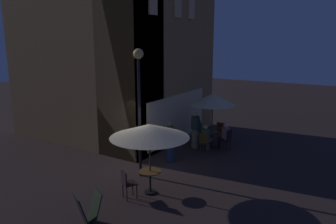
{
  "coord_description": "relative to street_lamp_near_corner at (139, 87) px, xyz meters",
  "views": [
    {
      "loc": [
        -8.84,
        -6.53,
        4.73
      ],
      "look_at": [
        1.22,
        -0.28,
        2.14
      ],
      "focal_mm": 34.94,
      "sensor_mm": 36.0,
      "label": 1
    }
  ],
  "objects": [
    {
      "name": "ground_plane",
      "position": [
        0.05,
        -0.09,
        -3.21
      ],
      "size": [
        60.0,
        60.0,
        0.0
      ],
      "primitive_type": "plane",
      "color": "#312421"
    },
    {
      "name": "patron_standing_4",
      "position": [
        1.73,
        -0.18,
        -2.4
      ],
      "size": [
        0.36,
        0.36,
        1.63
      ],
      "rotation": [
        0.0,
        0.0,
        0.95
      ],
      "color": "navy",
      "rests_on": "ground"
    },
    {
      "name": "cafe_chair_1",
      "position": [
        4.24,
        -1.59,
        -2.66
      ],
      "size": [
        0.42,
        0.42,
        0.95
      ],
      "rotation": [
        0.0,
        0.0,
        1.46
      ],
      "color": "black",
      "rests_on": "ground"
    },
    {
      "name": "patron_seated_2",
      "position": [
        4.43,
        -0.13,
        -2.54
      ],
      "size": [
        0.36,
        0.52,
        1.19
      ],
      "rotation": [
        0.0,
        0.0,
        -1.73
      ],
      "color": "slate",
      "rests_on": "ground"
    },
    {
      "name": "cafe_table_1",
      "position": [
        -0.94,
        -1.08,
        -2.69
      ],
      "size": [
        0.69,
        0.69,
        0.74
      ],
      "color": "black",
      "rests_on": "ground"
    },
    {
      "name": "street_lamp_near_corner",
      "position": [
        0.0,
        0.0,
        0.0
      ],
      "size": [
        0.35,
        0.35,
        4.48
      ],
      "color": "black",
      "rests_on": "ground"
    },
    {
      "name": "cafe_table_0",
      "position": [
        4.33,
        -0.8,
        -2.73
      ],
      "size": [
        0.62,
        0.62,
        0.72
      ],
      "color": "black",
      "rests_on": "ground"
    },
    {
      "name": "patron_seated_0",
      "position": [
        3.61,
        -0.84,
        -2.52
      ],
      "size": [
        0.56,
        0.4,
        1.21
      ],
      "rotation": [
        0.0,
        0.0,
        0.07
      ],
      "color": "#7A685C",
      "rests_on": "ground"
    },
    {
      "name": "cafe_chair_3",
      "position": [
        4.46,
        0.02,
        -2.62
      ],
      "size": [
        0.44,
        0.44,
        0.99
      ],
      "rotation": [
        0.0,
        0.0,
        -1.73
      ],
      "color": "black",
      "rests_on": "ground"
    },
    {
      "name": "patio_umbrella_0",
      "position": [
        4.33,
        -0.8,
        -1.02
      ],
      "size": [
        1.99,
        1.99,
        2.47
      ],
      "color": "black",
      "rests_on": "ground"
    },
    {
      "name": "menu_sandwich_board",
      "position": [
        -3.29,
        -0.75,
        -2.77
      ],
      "size": [
        0.82,
        0.78,
        0.87
      ],
      "rotation": [
        0.0,
        0.0,
        -0.47
      ],
      "color": "black",
      "rests_on": "ground"
    },
    {
      "name": "cafe_chair_4",
      "position": [
        -1.62,
        -0.7,
        -2.66
      ],
      "size": [
        0.55,
        0.55,
        0.9
      ],
      "rotation": [
        0.0,
        0.0,
        -0.51
      ],
      "color": "black",
      "rests_on": "ground"
    },
    {
      "name": "cafe_building",
      "position": [
        3.07,
        3.41,
        0.95
      ],
      "size": [
        7.03,
        8.06,
        8.34
      ],
      "color": "#A47B47",
      "rests_on": "ground"
    },
    {
      "name": "patron_seated_1",
      "position": [
        4.26,
        -1.45,
        -2.51
      ],
      "size": [
        0.39,
        0.55,
        1.24
      ],
      "rotation": [
        0.0,
        0.0,
        1.46
      ],
      "color": "black",
      "rests_on": "ground"
    },
    {
      "name": "cafe_chair_0",
      "position": [
        3.47,
        -0.85,
        -2.68
      ],
      "size": [
        0.44,
        0.44,
        0.88
      ],
      "rotation": [
        0.0,
        0.0,
        0.07
      ],
      "color": "#533E15",
      "rests_on": "ground"
    },
    {
      "name": "patron_standing_3",
      "position": [
        3.83,
        -0.21,
        -2.39
      ],
      "size": [
        0.37,
        0.37,
        1.65
      ],
      "rotation": [
        0.0,
        0.0,
        3.44
      ],
      "color": "#83705B",
      "rests_on": "ground"
    },
    {
      "name": "patio_umbrella_1",
      "position": [
        -0.94,
        -1.08,
        -1.17
      ],
      "size": [
        2.45,
        2.45,
        2.26
      ],
      "color": "black",
      "rests_on": "ground"
    },
    {
      "name": "cafe_chair_2",
      "position": [
        5.21,
        -0.82,
        -2.65
      ],
      "size": [
        0.42,
        0.42,
        0.93
      ],
      "rotation": [
        0.0,
        0.0,
        3.11
      ],
      "color": "#5C2F1B",
      "rests_on": "ground"
    }
  ]
}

